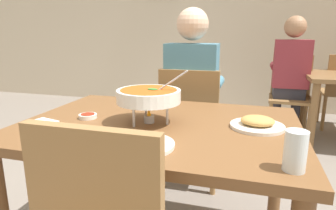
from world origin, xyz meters
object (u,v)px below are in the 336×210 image
object	(u,v)px
curry_bowl	(149,96)
sauce_dish	(88,116)
drink_glass	(295,153)
chair_bg_left	(290,91)
diner_main	(192,89)
appetizer_plate	(257,123)
dining_table_main	(159,142)
patron_bg_left	(291,70)
rice_plate	(143,142)
chair_diner_main	(191,121)

from	to	relation	value
curry_bowl	sauce_dish	xyz separation A→B (m)	(-0.32, -0.01, -0.12)
drink_glass	chair_bg_left	distance (m)	2.58
diner_main	appetizer_plate	size ratio (longest dim) A/B	5.46
drink_glass	curry_bowl	bearing A→B (deg)	150.31
dining_table_main	curry_bowl	bearing A→B (deg)	-158.83
curry_bowl	chair_bg_left	distance (m)	2.40
diner_main	patron_bg_left	distance (m)	1.54
dining_table_main	appetizer_plate	size ratio (longest dim) A/B	5.41
dining_table_main	sauce_dish	xyz separation A→B (m)	(-0.37, -0.03, 0.11)
appetizer_plate	rice_plate	bearing A→B (deg)	-139.20
dining_table_main	rice_plate	bearing A→B (deg)	-83.51
rice_plate	sauce_dish	bearing A→B (deg)	145.25
curry_bowl	appetizer_plate	size ratio (longest dim) A/B	1.39
dining_table_main	patron_bg_left	world-z (taller)	patron_bg_left
appetizer_plate	chair_bg_left	size ratio (longest dim) A/B	0.27
dining_table_main	appetizer_plate	distance (m)	0.47
chair_diner_main	curry_bowl	xyz separation A→B (m)	(-0.05, -0.77, 0.35)
diner_main	curry_bowl	distance (m)	0.82
diner_main	rice_plate	size ratio (longest dim) A/B	5.46
dining_table_main	drink_glass	distance (m)	0.68
chair_bg_left	dining_table_main	bearing A→B (deg)	-110.78
chair_diner_main	rice_plate	world-z (taller)	chair_diner_main
curry_bowl	patron_bg_left	world-z (taller)	patron_bg_left
rice_plate	drink_glass	xyz separation A→B (m)	(0.52, -0.05, 0.04)
appetizer_plate	patron_bg_left	distance (m)	2.09
diner_main	drink_glass	xyz separation A→B (m)	(0.56, -1.15, 0.04)
chair_bg_left	patron_bg_left	bearing A→B (deg)	-109.87
chair_diner_main	diner_main	world-z (taller)	diner_main
dining_table_main	diner_main	bearing A→B (deg)	90.00
diner_main	chair_diner_main	bearing A→B (deg)	-90.00
dining_table_main	chair_bg_left	xyz separation A→B (m)	(0.83, 2.19, -0.12)
diner_main	sauce_dish	bearing A→B (deg)	-114.08
appetizer_plate	drink_glass	world-z (taller)	drink_glass
curry_bowl	sauce_dish	bearing A→B (deg)	-177.52
chair_diner_main	drink_glass	size ratio (longest dim) A/B	6.92
diner_main	rice_plate	bearing A→B (deg)	-88.16
appetizer_plate	sauce_dish	bearing A→B (deg)	-174.51
dining_table_main	appetizer_plate	xyz separation A→B (m)	(0.45, 0.05, 0.12)
rice_plate	chair_bg_left	xyz separation A→B (m)	(0.79, 2.50, -0.24)
dining_table_main	diner_main	size ratio (longest dim) A/B	0.99
appetizer_plate	sauce_dish	size ratio (longest dim) A/B	2.67
appetizer_plate	drink_glass	xyz separation A→B (m)	(0.11, -0.41, 0.04)
curry_bowl	patron_bg_left	distance (m)	2.29
dining_table_main	drink_glass	xyz separation A→B (m)	(0.56, -0.36, 0.16)
appetizer_plate	chair_bg_left	bearing A→B (deg)	79.91
appetizer_plate	chair_diner_main	bearing A→B (deg)	122.33
chair_diner_main	curry_bowl	size ratio (longest dim) A/B	2.71
diner_main	sauce_dish	size ratio (longest dim) A/B	14.56
dining_table_main	drink_glass	bearing A→B (deg)	-32.94
drink_glass	patron_bg_left	world-z (taller)	patron_bg_left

